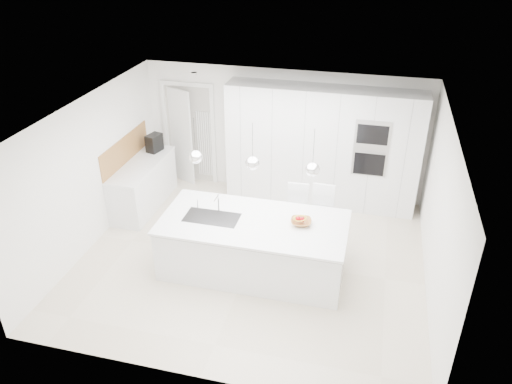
% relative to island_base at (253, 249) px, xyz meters
% --- Properties ---
extents(floor, '(5.50, 5.50, 0.00)m').
position_rel_island_base_xyz_m(floor, '(-0.10, 0.30, -0.43)').
color(floor, beige).
rests_on(floor, ground).
extents(wall_back, '(5.50, 0.00, 5.50)m').
position_rel_island_base_xyz_m(wall_back, '(-0.10, 2.80, 0.82)').
color(wall_back, white).
rests_on(wall_back, ground).
extents(wall_left, '(0.00, 5.00, 5.00)m').
position_rel_island_base_xyz_m(wall_left, '(-2.85, 0.30, 0.82)').
color(wall_left, white).
rests_on(wall_left, ground).
extents(ceiling, '(5.50, 5.50, 0.00)m').
position_rel_island_base_xyz_m(ceiling, '(-0.10, 0.30, 2.07)').
color(ceiling, white).
rests_on(ceiling, wall_back).
extents(tall_cabinets, '(3.60, 0.60, 2.30)m').
position_rel_island_base_xyz_m(tall_cabinets, '(0.70, 2.50, 0.72)').
color(tall_cabinets, white).
rests_on(tall_cabinets, floor).
extents(oven_stack, '(0.62, 0.04, 1.05)m').
position_rel_island_base_xyz_m(oven_stack, '(1.60, 2.19, 0.92)').
color(oven_stack, '#A5A5A8').
rests_on(oven_stack, tall_cabinets).
extents(doorway_frame, '(1.11, 0.08, 2.13)m').
position_rel_island_base_xyz_m(doorway_frame, '(-2.05, 2.77, 0.59)').
color(doorway_frame, white).
rests_on(doorway_frame, floor).
extents(hallway_door, '(0.76, 0.38, 2.00)m').
position_rel_island_base_xyz_m(hallway_door, '(-2.30, 2.72, 0.57)').
color(hallway_door, white).
rests_on(hallway_door, floor).
extents(radiator, '(0.32, 0.04, 1.40)m').
position_rel_island_base_xyz_m(radiator, '(-1.73, 2.76, 0.42)').
color(radiator, white).
rests_on(radiator, floor).
extents(left_base_cabinets, '(0.60, 1.80, 0.86)m').
position_rel_island_base_xyz_m(left_base_cabinets, '(-2.55, 1.50, 0.00)').
color(left_base_cabinets, white).
rests_on(left_base_cabinets, floor).
extents(left_worktop, '(0.62, 1.82, 0.04)m').
position_rel_island_base_xyz_m(left_worktop, '(-2.55, 1.50, 0.45)').
color(left_worktop, white).
rests_on(left_worktop, left_base_cabinets).
extents(oak_backsplash, '(0.02, 1.80, 0.50)m').
position_rel_island_base_xyz_m(oak_backsplash, '(-2.84, 1.50, 0.72)').
color(oak_backsplash, '#AF7B45').
rests_on(oak_backsplash, wall_left).
extents(island_base, '(2.80, 1.20, 0.86)m').
position_rel_island_base_xyz_m(island_base, '(0.00, 0.00, 0.00)').
color(island_base, white).
rests_on(island_base, floor).
extents(island_worktop, '(2.84, 1.40, 0.04)m').
position_rel_island_base_xyz_m(island_worktop, '(0.00, 0.05, 0.45)').
color(island_worktop, white).
rests_on(island_worktop, island_base).
extents(island_sink, '(0.84, 0.44, 0.18)m').
position_rel_island_base_xyz_m(island_sink, '(-0.65, -0.00, 0.39)').
color(island_sink, '#3F3F42').
rests_on(island_sink, island_worktop).
extents(island_tap, '(0.02, 0.02, 0.30)m').
position_rel_island_base_xyz_m(island_tap, '(-0.60, 0.20, 0.62)').
color(island_tap, white).
rests_on(island_tap, island_worktop).
extents(pendant_left, '(0.20, 0.20, 0.20)m').
position_rel_island_base_xyz_m(pendant_left, '(-0.85, -0.00, 1.47)').
color(pendant_left, white).
rests_on(pendant_left, ceiling).
extents(pendant_mid, '(0.20, 0.20, 0.20)m').
position_rel_island_base_xyz_m(pendant_mid, '(-0.00, -0.00, 1.47)').
color(pendant_mid, white).
rests_on(pendant_mid, ceiling).
extents(pendant_right, '(0.20, 0.20, 0.20)m').
position_rel_island_base_xyz_m(pendant_right, '(0.85, -0.00, 1.47)').
color(pendant_right, white).
rests_on(pendant_right, ceiling).
extents(fruit_bowl, '(0.36, 0.36, 0.08)m').
position_rel_island_base_xyz_m(fruit_bowl, '(0.71, 0.14, 0.51)').
color(fruit_bowl, '#AF7B45').
rests_on(fruit_bowl, island_worktop).
extents(espresso_machine, '(0.28, 0.36, 0.34)m').
position_rel_island_base_xyz_m(espresso_machine, '(-2.53, 2.10, 0.64)').
color(espresso_machine, black).
rests_on(espresso_machine, left_worktop).
extents(bar_stool_left, '(0.39, 0.53, 1.10)m').
position_rel_island_base_xyz_m(bar_stool_left, '(0.51, 0.89, 0.12)').
color(bar_stool_left, white).
rests_on(bar_stool_left, floor).
extents(bar_stool_right, '(0.40, 0.55, 1.16)m').
position_rel_island_base_xyz_m(bar_stool_right, '(0.94, 0.84, 0.15)').
color(bar_stool_right, white).
rests_on(bar_stool_right, floor).
extents(apple_a, '(0.08, 0.08, 0.08)m').
position_rel_island_base_xyz_m(apple_a, '(0.66, 0.16, 0.54)').
color(apple_a, '#B90712').
rests_on(apple_a, fruit_bowl).
extents(apple_b, '(0.08, 0.08, 0.08)m').
position_rel_island_base_xyz_m(apple_b, '(0.72, 0.17, 0.54)').
color(apple_b, '#B90712').
rests_on(apple_b, fruit_bowl).
extents(banana_bunch, '(0.24, 0.17, 0.21)m').
position_rel_island_base_xyz_m(banana_bunch, '(0.69, 0.12, 0.59)').
color(banana_bunch, yellow).
rests_on(banana_bunch, fruit_bowl).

